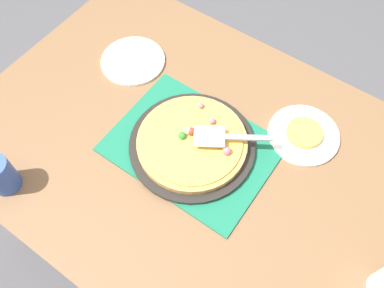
{
  "coord_description": "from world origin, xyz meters",
  "views": [
    {
      "loc": [
        0.35,
        -0.5,
        1.82
      ],
      "look_at": [
        0.0,
        0.0,
        0.77
      ],
      "focal_mm": 38.09,
      "sensor_mm": 36.0,
      "label": 1
    }
  ],
  "objects_px": {
    "served_slice_left": "(304,133)",
    "pizza_server": "(226,137)",
    "cup_near": "(0,175)",
    "pizza_pan": "(192,145)",
    "plate_near_left": "(303,135)",
    "pizza": "(192,142)",
    "plate_side": "(133,61)"
  },
  "relations": [
    {
      "from": "served_slice_left",
      "to": "pizza_server",
      "type": "xyz_separation_m",
      "value": [
        -0.17,
        -0.18,
        0.05
      ]
    },
    {
      "from": "cup_near",
      "to": "pizza_server",
      "type": "relative_size",
      "value": 0.55
    },
    {
      "from": "pizza_pan",
      "to": "plate_near_left",
      "type": "height_order",
      "value": "pizza_pan"
    },
    {
      "from": "pizza_pan",
      "to": "plate_near_left",
      "type": "relative_size",
      "value": 1.73
    },
    {
      "from": "served_slice_left",
      "to": "cup_near",
      "type": "distance_m",
      "value": 0.89
    },
    {
      "from": "cup_near",
      "to": "plate_near_left",
      "type": "bearing_deg",
      "value": 45.7
    },
    {
      "from": "pizza_pan",
      "to": "pizza",
      "type": "height_order",
      "value": "pizza"
    },
    {
      "from": "plate_side",
      "to": "pizza_server",
      "type": "relative_size",
      "value": 1.02
    },
    {
      "from": "pizza",
      "to": "pizza_server",
      "type": "bearing_deg",
      "value": 32.43
    },
    {
      "from": "pizza_pan",
      "to": "pizza_server",
      "type": "relative_size",
      "value": 1.75
    },
    {
      "from": "served_slice_left",
      "to": "cup_near",
      "type": "relative_size",
      "value": 0.92
    },
    {
      "from": "pizza",
      "to": "plate_near_left",
      "type": "distance_m",
      "value": 0.35
    },
    {
      "from": "pizza_pan",
      "to": "plate_side",
      "type": "height_order",
      "value": "pizza_pan"
    },
    {
      "from": "served_slice_left",
      "to": "pizza",
      "type": "bearing_deg",
      "value": -138.07
    },
    {
      "from": "plate_side",
      "to": "plate_near_left",
      "type": "bearing_deg",
      "value": 6.33
    },
    {
      "from": "pizza",
      "to": "plate_side",
      "type": "height_order",
      "value": "pizza"
    },
    {
      "from": "pizza",
      "to": "cup_near",
      "type": "relative_size",
      "value": 2.75
    },
    {
      "from": "pizza",
      "to": "plate_side",
      "type": "relative_size",
      "value": 1.5
    },
    {
      "from": "pizza",
      "to": "plate_side",
      "type": "bearing_deg",
      "value": 156.03
    },
    {
      "from": "pizza_pan",
      "to": "pizza_server",
      "type": "height_order",
      "value": "pizza_server"
    },
    {
      "from": "cup_near",
      "to": "plate_side",
      "type": "bearing_deg",
      "value": 90.04
    },
    {
      "from": "plate_side",
      "to": "pizza",
      "type": "bearing_deg",
      "value": -23.97
    },
    {
      "from": "pizza_pan",
      "to": "served_slice_left",
      "type": "bearing_deg",
      "value": 42.01
    },
    {
      "from": "cup_near",
      "to": "pizza_server",
      "type": "xyz_separation_m",
      "value": [
        0.45,
        0.46,
        0.01
      ]
    },
    {
      "from": "plate_near_left",
      "to": "pizza_server",
      "type": "distance_m",
      "value": 0.26
    },
    {
      "from": "cup_near",
      "to": "pizza",
      "type": "bearing_deg",
      "value": 48.1
    },
    {
      "from": "plate_near_left",
      "to": "pizza_server",
      "type": "height_order",
      "value": "pizza_server"
    },
    {
      "from": "pizza",
      "to": "served_slice_left",
      "type": "height_order",
      "value": "pizza"
    },
    {
      "from": "served_slice_left",
      "to": "plate_side",
      "type": "bearing_deg",
      "value": -173.67
    },
    {
      "from": "pizza",
      "to": "cup_near",
      "type": "distance_m",
      "value": 0.55
    },
    {
      "from": "pizza_pan",
      "to": "served_slice_left",
      "type": "xyz_separation_m",
      "value": [
        0.26,
        0.23,
        0.01
      ]
    },
    {
      "from": "cup_near",
      "to": "pizza_server",
      "type": "bearing_deg",
      "value": 45.74
    }
  ]
}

